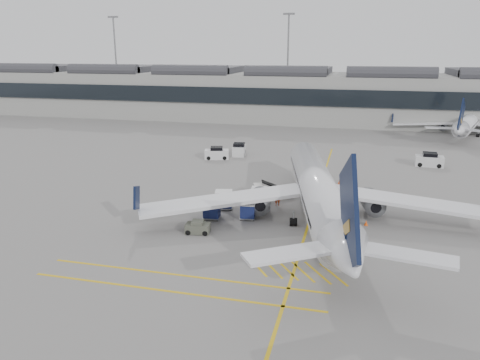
% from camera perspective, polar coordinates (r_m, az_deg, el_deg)
% --- Properties ---
extents(ground, '(220.00, 220.00, 0.00)m').
position_cam_1_polar(ground, '(45.70, -4.71, -5.67)').
color(ground, gray).
rests_on(ground, ground).
extents(terminal, '(200.00, 20.45, 12.40)m').
position_cam_1_polar(terminal, '(113.47, 7.19, 10.31)').
color(terminal, '#9E9E99').
rests_on(terminal, ground).
extents(light_masts, '(113.00, 0.60, 25.45)m').
position_cam_1_polar(light_masts, '(127.17, 7.39, 14.65)').
color(light_masts, slate).
rests_on(light_masts, ground).
extents(apron_markings, '(0.25, 60.00, 0.01)m').
position_cam_1_polar(apron_markings, '(53.02, 9.15, -2.75)').
color(apron_markings, gold).
rests_on(apron_markings, ground).
extents(airliner_main, '(34.87, 38.48, 10.35)m').
position_cam_1_polar(airliner_main, '(47.00, 9.47, -1.30)').
color(airliner_main, white).
rests_on(airliner_main, ground).
extents(airliner_far, '(27.78, 30.82, 8.48)m').
position_cam_1_polar(airliner_far, '(103.78, 26.14, 6.31)').
color(airliner_far, white).
rests_on(airliner_far, ground).
extents(belt_loader, '(5.12, 2.78, 2.03)m').
position_cam_1_polar(belt_loader, '(54.10, 3.32, -1.54)').
color(belt_loader, '#BBB8B2').
rests_on(belt_loader, ground).
extents(baggage_cart_a, '(1.70, 1.46, 1.65)m').
position_cam_1_polar(baggage_cart_a, '(47.19, 0.96, -3.77)').
color(baggage_cart_a, gray).
rests_on(baggage_cart_a, ground).
extents(baggage_cart_b, '(1.87, 1.59, 1.85)m').
position_cam_1_polar(baggage_cart_b, '(51.81, 2.32, -1.85)').
color(baggage_cart_b, gray).
rests_on(baggage_cart_b, ground).
extents(baggage_cart_c, '(2.21, 1.96, 2.01)m').
position_cam_1_polar(baggage_cart_c, '(50.08, -2.00, -2.37)').
color(baggage_cart_c, gray).
rests_on(baggage_cart_c, ground).
extents(baggage_cart_d, '(1.82, 1.54, 1.79)m').
position_cam_1_polar(baggage_cart_d, '(47.27, -3.47, -3.66)').
color(baggage_cart_d, gray).
rests_on(baggage_cart_d, ground).
extents(ramp_agent_a, '(0.71, 0.56, 1.69)m').
position_cam_1_polar(ramp_agent_a, '(51.37, 4.62, -2.22)').
color(ramp_agent_a, '#DA420B').
rests_on(ramp_agent_a, ground).
extents(ramp_agent_b, '(0.97, 0.75, 1.99)m').
position_cam_1_polar(ramp_agent_b, '(49.74, 0.95, -2.60)').
color(ramp_agent_b, orange).
rests_on(ramp_agent_b, ground).
extents(pushback_tug, '(2.36, 1.63, 1.24)m').
position_cam_1_polar(pushback_tug, '(43.97, -5.17, -5.79)').
color(pushback_tug, '#505346').
rests_on(pushback_tug, ground).
extents(safety_cone_nose, '(0.41, 0.41, 0.57)m').
position_cam_1_polar(safety_cone_nose, '(60.66, 12.02, -0.25)').
color(safety_cone_nose, '#F24C0A').
rests_on(safety_cone_nose, ground).
extents(safety_cone_engine, '(0.37, 0.37, 0.52)m').
position_cam_1_polar(safety_cone_engine, '(47.36, 15.12, -5.07)').
color(safety_cone_engine, '#F24C0A').
rests_on(safety_cone_engine, ground).
extents(service_van_left, '(4.07, 2.78, 1.90)m').
position_cam_1_polar(service_van_left, '(73.07, -2.86, 3.24)').
color(service_van_left, silver).
rests_on(service_van_left, ground).
extents(service_van_mid, '(2.40, 3.98, 1.93)m').
position_cam_1_polar(service_van_mid, '(75.70, -0.11, 3.71)').
color(service_van_mid, silver).
rests_on(service_van_mid, ground).
extents(service_van_right, '(3.99, 2.13, 2.01)m').
position_cam_1_polar(service_van_right, '(73.77, 22.08, 2.25)').
color(service_van_right, silver).
rests_on(service_van_right, ground).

